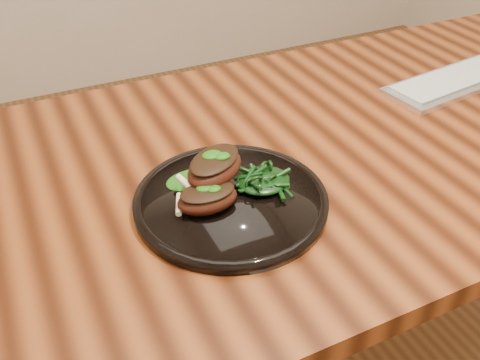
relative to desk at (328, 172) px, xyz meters
name	(u,v)px	position (x,y,z in m)	size (l,w,h in m)	color
desk	(328,172)	(0.00, 0.00, 0.00)	(1.60, 0.80, 0.75)	#351306
plate	(231,201)	(-0.26, -0.10, 0.09)	(0.31, 0.31, 0.02)	black
lamb_chop_front	(207,198)	(-0.31, -0.12, 0.12)	(0.10, 0.07, 0.04)	#3E160B
lamb_chop_back	(214,167)	(-0.28, -0.07, 0.14)	(0.13, 0.12, 0.05)	#3E160B
herb_smear	(193,180)	(-0.30, -0.04, 0.10)	(0.09, 0.06, 0.01)	#0E4D08
greens_heap	(263,178)	(-0.20, -0.10, 0.12)	(0.09, 0.08, 0.03)	black
keyboard	(462,78)	(0.40, 0.07, 0.09)	(0.41, 0.17, 0.02)	silver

